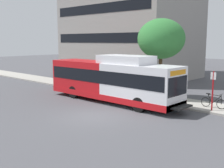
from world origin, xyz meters
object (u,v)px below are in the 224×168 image
(bus_stop_sign_pole, at_px, (213,88))
(transit_bus, at_px, (112,80))
(bicycle_parked, at_px, (213,102))
(street_tree_near_stop, at_px, (161,39))

(bus_stop_sign_pole, bearing_deg, transit_bus, 106.51)
(bus_stop_sign_pole, height_order, bicycle_parked, bus_stop_sign_pole)
(bicycle_parked, bearing_deg, transit_bus, 112.19)
(bus_stop_sign_pole, distance_m, bicycle_parked, 1.32)
(transit_bus, height_order, street_tree_near_stop, street_tree_near_stop)
(street_tree_near_stop, bearing_deg, bicycle_parked, -101.16)
(transit_bus, relative_size, bus_stop_sign_pole, 4.71)
(bus_stop_sign_pole, relative_size, street_tree_near_stop, 0.41)
(transit_bus, distance_m, bus_stop_sign_pole, 7.41)
(bicycle_parked, height_order, street_tree_near_stop, street_tree_near_stop)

